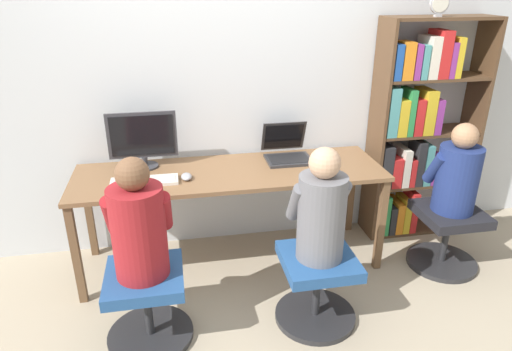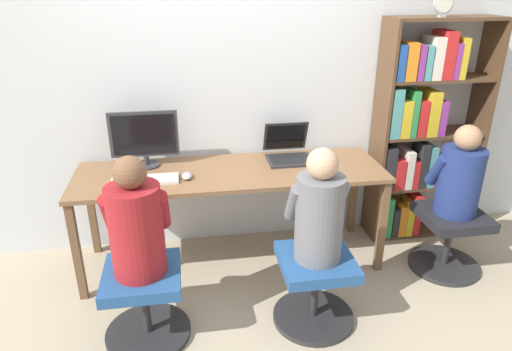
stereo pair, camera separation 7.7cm
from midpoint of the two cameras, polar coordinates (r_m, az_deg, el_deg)
The scene contains 15 objects.
ground_plane at distance 3.30m, azimuth -2.84°, elevation -13.63°, with size 14.00×14.00×0.00m, color tan.
wall_back at distance 3.43m, azimuth -5.01°, elevation 11.72°, with size 10.00×0.05×2.60m.
desk at distance 3.24m, azimuth -3.89°, elevation -0.53°, with size 2.17×0.66×0.74m.
desktop_monitor at distance 3.31m, azimuth -14.64°, elevation 4.37°, with size 0.48×0.19×0.40m.
laptop at distance 3.42m, azimuth 3.26°, elevation 2.99°, with size 0.33×0.35×0.26m.
keyboard at distance 3.11m, azimuth -14.45°, elevation -0.69°, with size 0.44×0.15×0.03m.
computer_mouse_by_keyboard at distance 3.11m, azimuth -9.39°, elevation -0.14°, with size 0.07×0.12×0.04m.
office_chair_left at distance 2.83m, azimuth -14.23°, elevation -15.10°, with size 0.51×0.51×0.46m.
office_chair_right at distance 2.91m, azimuth 6.86°, elevation -13.33°, with size 0.51×0.51×0.46m.
person_at_monitor at distance 2.56m, azimuth -15.34°, elevation -6.03°, with size 0.36×0.33×0.70m.
person_at_laptop at distance 2.64m, azimuth 7.35°, elevation -4.37°, with size 0.34×0.32×0.69m.
bookshelf at distance 3.80m, azimuth 18.65°, elevation 4.97°, with size 0.85×0.29×1.74m.
desk_clock at distance 3.58m, azimuth 21.37°, elevation 19.36°, with size 0.14×0.03×0.16m.
office_chair_side at distance 3.65m, azimuth 22.13°, elevation -6.82°, with size 0.51×0.51×0.46m.
person_near_shelf at distance 3.45m, azimuth 23.29°, elevation 0.20°, with size 0.36×0.32×0.64m.
Camera 1 is at (-0.37, -2.61, 1.99)m, focal length 32.00 mm.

